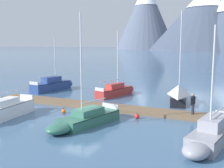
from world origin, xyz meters
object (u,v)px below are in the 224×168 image
(sailboat_mid_dock_port, at_px, (116,90))
(mooring_buoy_channel_marker, at_px, (64,111))
(sailboat_nearest_berth, at_px, (53,85))
(person_on_dock, at_px, (193,102))
(sailboat_second_berth, at_px, (0,111))
(sailboat_outer_slip, at_px, (212,134))
(sailboat_far_berth, at_px, (179,93))
(sailboat_mid_dock_starboard, at_px, (84,119))
(mooring_buoy_inner_mooring, at_px, (137,116))

(sailboat_mid_dock_port, bearing_deg, mooring_buoy_channel_marker, -94.95)
(sailboat_nearest_berth, distance_m, person_on_dock, 19.31)
(sailboat_second_berth, xyz_separation_m, person_on_dock, (13.67, 6.85, 0.60))
(sailboat_second_berth, height_order, sailboat_outer_slip, sailboat_second_berth)
(sailboat_second_berth, xyz_separation_m, mooring_buoy_channel_marker, (3.36, 3.76, -0.46))
(sailboat_outer_slip, height_order, person_on_dock, sailboat_outer_slip)
(sailboat_nearest_berth, distance_m, mooring_buoy_channel_marker, 12.29)
(sailboat_nearest_berth, bearing_deg, sailboat_far_berth, -2.34)
(sailboat_second_berth, height_order, person_on_dock, sailboat_second_berth)
(sailboat_nearest_berth, height_order, mooring_buoy_channel_marker, sailboat_nearest_berth)
(sailboat_nearest_berth, distance_m, sailboat_far_berth, 16.05)
(sailboat_second_berth, relative_size, sailboat_outer_slip, 0.96)
(sailboat_mid_dock_port, distance_m, sailboat_outer_slip, 16.46)
(sailboat_nearest_berth, bearing_deg, sailboat_mid_dock_starboard, -46.09)
(sailboat_mid_dock_port, relative_size, mooring_buoy_inner_mooring, 15.12)
(sailboat_mid_dock_starboard, bearing_deg, mooring_buoy_inner_mooring, 50.33)
(sailboat_mid_dock_starboard, xyz_separation_m, sailboat_outer_slip, (8.78, 0.10, 0.10))
(sailboat_mid_dock_port, bearing_deg, mooring_buoy_inner_mooring, -56.97)
(sailboat_outer_slip, distance_m, person_on_dock, 5.88)
(sailboat_nearest_berth, distance_m, sailboat_outer_slip, 23.39)
(sailboat_mid_dock_starboard, distance_m, mooring_buoy_channel_marker, 4.30)
(sailboat_outer_slip, relative_size, mooring_buoy_inner_mooring, 15.27)
(sailboat_nearest_berth, relative_size, person_on_dock, 4.09)
(mooring_buoy_channel_marker, bearing_deg, sailboat_nearest_berth, 130.36)
(sailboat_mid_dock_port, height_order, mooring_buoy_inner_mooring, sailboat_mid_dock_port)
(sailboat_mid_dock_starboard, height_order, sailboat_outer_slip, sailboat_mid_dock_starboard)
(mooring_buoy_inner_mooring, bearing_deg, sailboat_second_berth, -154.17)
(mooring_buoy_channel_marker, bearing_deg, person_on_dock, 16.73)
(mooring_buoy_inner_mooring, bearing_deg, sailboat_nearest_berth, 149.50)
(sailboat_nearest_berth, height_order, sailboat_second_berth, sailboat_second_berth)
(person_on_dock, height_order, mooring_buoy_inner_mooring, person_on_dock)
(sailboat_second_berth, distance_m, sailboat_outer_slip, 15.68)
(sailboat_second_berth, xyz_separation_m, sailboat_outer_slip, (15.62, 1.35, -0.05))
(sailboat_far_berth, height_order, mooring_buoy_inner_mooring, sailboat_far_berth)
(sailboat_mid_dock_port, distance_m, sailboat_mid_dock_starboard, 12.24)
(sailboat_far_berth, bearing_deg, mooring_buoy_inner_mooring, -102.66)
(sailboat_mid_dock_starboard, height_order, mooring_buoy_inner_mooring, sailboat_mid_dock_starboard)
(sailboat_far_berth, bearing_deg, sailboat_mid_dock_port, 174.28)
(mooring_buoy_channel_marker, distance_m, mooring_buoy_inner_mooring, 6.41)
(sailboat_nearest_berth, relative_size, sailboat_far_berth, 0.75)
(sailboat_mid_dock_port, height_order, sailboat_mid_dock_starboard, sailboat_mid_dock_starboard)
(sailboat_second_berth, relative_size, sailboat_far_berth, 0.77)
(sailboat_far_berth, xyz_separation_m, mooring_buoy_channel_marker, (-8.08, -8.70, -0.71))
(sailboat_mid_dock_port, height_order, sailboat_outer_slip, sailboat_mid_dock_port)
(person_on_dock, xyz_separation_m, mooring_buoy_channel_marker, (-10.30, -3.10, -1.07))
(sailboat_second_berth, bearing_deg, sailboat_mid_dock_starboard, 10.30)
(sailboat_second_berth, bearing_deg, sailboat_outer_slip, 4.93)
(mooring_buoy_inner_mooring, bearing_deg, sailboat_mid_dock_port, 123.03)
(sailboat_mid_dock_starboard, relative_size, sailboat_far_berth, 0.88)
(person_on_dock, bearing_deg, sailboat_mid_dock_port, 146.26)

